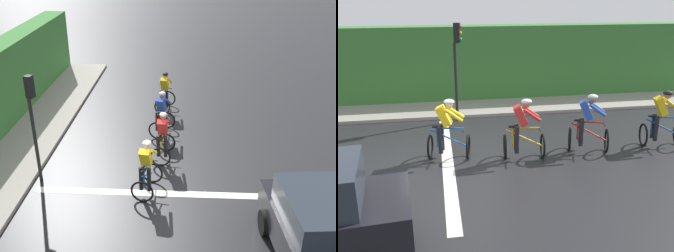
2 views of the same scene
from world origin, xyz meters
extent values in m
plane|color=black|center=(0.00, 0.00, 0.00)|extent=(80.00, 80.00, 0.00)
cube|color=gray|center=(-5.10, 2.00, 0.06)|extent=(2.80, 20.17, 0.12)
cube|color=gray|center=(-6.00, 2.00, 0.25)|extent=(0.44, 20.17, 0.49)
cube|color=#387533|center=(-6.30, 2.00, 1.52)|extent=(1.10, 20.17, 3.03)
cube|color=silver|center=(0.00, -0.10, 0.00)|extent=(7.00, 0.30, 0.01)
torus|color=black|center=(-0.12, 5.57, 0.34)|extent=(0.68, 0.18, 0.68)
cylinder|color=#1E59B2|center=(-0.03, 6.08, 0.59)|extent=(0.22, 0.98, 0.51)
cylinder|color=#1E59B2|center=(-0.09, 5.78, 0.62)|extent=(0.04, 0.04, 0.55)
cylinder|color=#1E59B2|center=(-0.02, 6.13, 0.87)|extent=(0.17, 0.71, 0.04)
cube|color=black|center=(-0.09, 5.78, 0.91)|extent=(0.14, 0.23, 0.04)
cube|color=yellow|center=(-0.05, 5.98, 1.21)|extent=(0.37, 0.46, 0.57)
sphere|color=#9E7051|center=(-0.02, 6.13, 1.52)|extent=(0.20, 0.20, 0.20)
ellipsoid|color=black|center=(-0.02, 6.13, 1.59)|extent=(0.29, 0.32, 0.14)
cylinder|color=black|center=(-0.19, 5.90, 0.57)|extent=(0.12, 0.12, 0.74)
cylinder|color=black|center=(0.05, 5.85, 0.57)|extent=(0.12, 0.12, 0.74)
cylinder|color=yellow|center=(-0.16, 6.29, 1.26)|extent=(0.17, 0.49, 0.37)
cylinder|color=yellow|center=(0.16, 6.23, 1.26)|extent=(0.17, 0.49, 0.37)
torus|color=black|center=(0.14, 4.32, 0.34)|extent=(0.67, 0.26, 0.68)
torus|color=black|center=(-0.17, 3.35, 0.34)|extent=(0.67, 0.26, 0.68)
cylinder|color=red|center=(-0.01, 3.83, 0.59)|extent=(0.34, 0.96, 0.51)
cylinder|color=red|center=(-0.10, 3.54, 0.62)|extent=(0.04, 0.04, 0.55)
cylinder|color=red|center=(0.00, 3.88, 0.87)|extent=(0.26, 0.69, 0.04)
cube|color=black|center=(-0.10, 3.54, 0.91)|extent=(0.16, 0.24, 0.04)
cylinder|color=black|center=(0.11, 4.22, 0.84)|extent=(0.41, 0.16, 0.03)
cube|color=#2D51B7|center=(-0.04, 3.74, 1.21)|extent=(0.41, 0.48, 0.57)
sphere|color=#9E7051|center=(0.00, 3.88, 1.52)|extent=(0.20, 0.20, 0.20)
ellipsoid|color=silver|center=(0.00, 3.88, 1.59)|extent=(0.31, 0.34, 0.14)
cylinder|color=black|center=(-0.19, 3.67, 0.57)|extent=(0.12, 0.12, 0.74)
cylinder|color=black|center=(0.04, 3.60, 0.57)|extent=(0.12, 0.12, 0.74)
cylinder|color=#2D51B7|center=(-0.11, 4.06, 1.26)|extent=(0.23, 0.48, 0.37)
cylinder|color=#2D51B7|center=(0.20, 3.96, 1.26)|extent=(0.23, 0.48, 0.37)
torus|color=black|center=(0.21, 2.45, 0.34)|extent=(0.68, 0.14, 0.68)
torus|color=black|center=(0.09, 1.44, 0.34)|extent=(0.68, 0.14, 0.68)
cylinder|color=gold|center=(0.15, 1.95, 0.59)|extent=(0.16, 0.99, 0.51)
cylinder|color=gold|center=(0.11, 1.64, 0.62)|extent=(0.04, 0.04, 0.55)
cylinder|color=gold|center=(0.15, 2.00, 0.87)|extent=(0.12, 0.71, 0.04)
cube|color=black|center=(0.11, 1.64, 0.91)|extent=(0.12, 0.23, 0.04)
cylinder|color=black|center=(0.19, 2.35, 0.84)|extent=(0.42, 0.08, 0.03)
cube|color=red|center=(0.14, 1.85, 1.21)|extent=(0.34, 0.44, 0.57)
sphere|color=#9E7051|center=(0.15, 2.00, 1.52)|extent=(0.20, 0.20, 0.20)
ellipsoid|color=silver|center=(0.15, 2.00, 1.59)|extent=(0.27, 0.31, 0.14)
cylinder|color=black|center=(0.01, 1.76, 0.57)|extent=(0.12, 0.12, 0.74)
cylinder|color=black|center=(0.24, 1.73, 0.57)|extent=(0.12, 0.12, 0.74)
cylinder|color=red|center=(0.01, 2.15, 1.26)|extent=(0.14, 0.48, 0.37)
cylinder|color=red|center=(0.33, 2.11, 1.26)|extent=(0.14, 0.48, 0.37)
torus|color=black|center=(-0.09, 0.47, 0.34)|extent=(0.68, 0.18, 0.68)
torus|color=black|center=(-0.28, -0.53, 0.34)|extent=(0.68, 0.18, 0.68)
cylinder|color=#1E59B2|center=(-0.19, -0.03, 0.59)|extent=(0.23, 0.98, 0.51)
cylinder|color=#1E59B2|center=(-0.24, -0.33, 0.62)|extent=(0.04, 0.04, 0.55)
cylinder|color=#1E59B2|center=(-0.18, 0.02, 0.87)|extent=(0.17, 0.71, 0.04)
cube|color=black|center=(-0.24, -0.33, 0.91)|extent=(0.14, 0.23, 0.04)
cylinder|color=black|center=(-0.11, 0.37, 0.84)|extent=(0.42, 0.11, 0.03)
cube|color=yellow|center=(-0.20, -0.13, 1.21)|extent=(0.37, 0.46, 0.57)
sphere|color=beige|center=(-0.18, 0.02, 1.52)|extent=(0.20, 0.20, 0.20)
ellipsoid|color=silver|center=(-0.18, 0.02, 1.59)|extent=(0.29, 0.32, 0.14)
cylinder|color=black|center=(-0.34, -0.21, 0.57)|extent=(0.12, 0.12, 0.74)
cylinder|color=black|center=(-0.11, -0.26, 0.57)|extent=(0.12, 0.12, 0.74)
cylinder|color=yellow|center=(-0.31, 0.18, 1.26)|extent=(0.18, 0.49, 0.37)
cylinder|color=yellow|center=(0.01, 0.12, 1.26)|extent=(0.18, 0.49, 0.37)
cylinder|color=black|center=(2.95, -1.67, 0.32)|extent=(0.28, 0.66, 0.64)
cylinder|color=black|center=(-3.49, 0.39, 1.35)|extent=(0.10, 0.10, 2.70)
cube|color=black|center=(-3.47, 0.48, 3.02)|extent=(0.25, 0.25, 0.64)
sphere|color=red|center=(-3.43, 0.59, 3.22)|extent=(0.11, 0.11, 0.11)
sphere|color=orange|center=(-3.43, 0.59, 3.02)|extent=(0.11, 0.11, 0.11)
sphere|color=green|center=(-3.43, 0.59, 2.82)|extent=(0.11, 0.11, 0.11)
camera|label=1|loc=(0.97, -10.09, 6.96)|focal=44.10mm
camera|label=2|loc=(9.75, -0.29, 4.26)|focal=42.05mm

